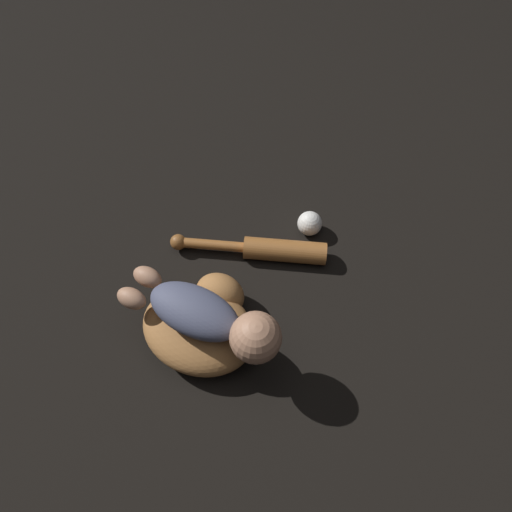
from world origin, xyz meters
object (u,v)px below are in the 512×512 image
(baseball_glove, at_px, (202,323))
(baby_figure, at_px, (212,318))
(baseball_bat, at_px, (266,249))
(baseball, at_px, (310,223))

(baseball_glove, height_order, baby_figure, baby_figure)
(baseball_bat, bearing_deg, baseball_glove, -95.43)
(baby_figure, bearing_deg, baseball_bat, 93.74)
(baseball_glove, distance_m, baby_figure, 0.11)
(baseball_glove, relative_size, baseball_bat, 0.72)
(baby_figure, relative_size, baseball_bat, 1.00)
(baseball_bat, xyz_separation_m, baseball, (0.07, 0.13, 0.00))
(baseball_bat, distance_m, baseball, 0.15)
(baseball_bat, bearing_deg, baseball, 63.74)
(baby_figure, xyz_separation_m, baseball, (0.05, 0.43, -0.12))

